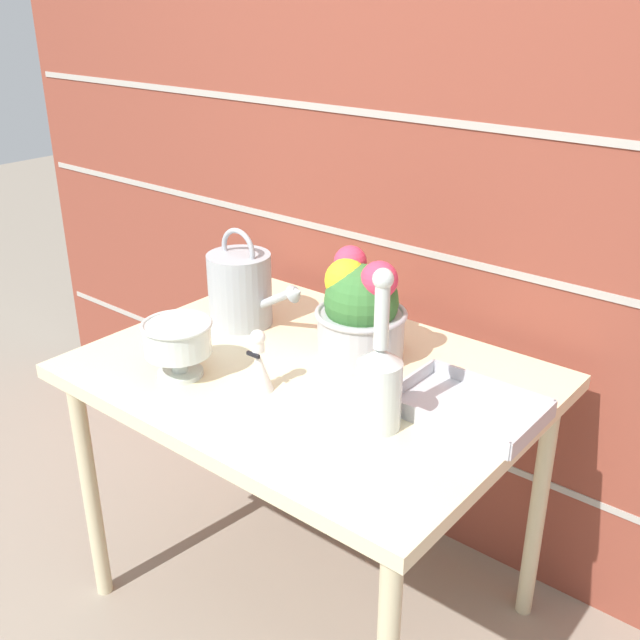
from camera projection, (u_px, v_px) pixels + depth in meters
name	position (u px, v px, depth m)	size (l,w,h in m)	color
ground_plane	(311.00, 599.00, 2.13)	(12.00, 12.00, 0.00)	gray
brick_wall	(430.00, 185.00, 2.05)	(3.60, 0.08, 2.20)	brown
patio_table	(310.00, 395.00, 1.86)	(1.09, 0.82, 0.74)	beige
watering_can	(241.00, 288.00, 2.04)	(0.32, 0.17, 0.27)	#9EA3A8
crystal_pedestal_bowl	(178.00, 341.00, 1.77)	(0.17, 0.17, 0.14)	silver
flower_planter	(360.00, 311.00, 1.84)	(0.23, 0.23, 0.28)	#ADADB2
glass_decanter	(379.00, 379.00, 1.55)	(0.10, 0.10, 0.36)	silver
figurine_vase	(259.00, 366.00, 1.72)	(0.07, 0.07, 0.15)	white
wire_tray	(467.00, 409.00, 1.64)	(0.32, 0.22, 0.04)	#B7B7BC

